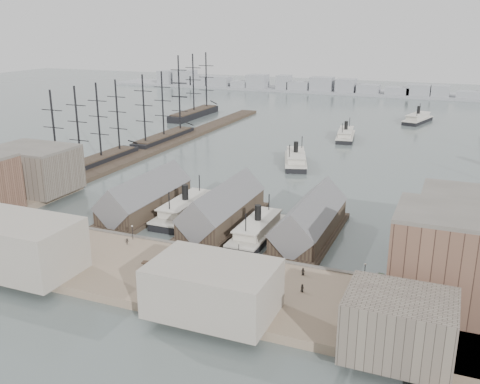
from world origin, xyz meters
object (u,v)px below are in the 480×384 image
at_px(tram, 375,292).
at_px(horse_cart_center, 154,265).
at_px(horse_cart_right, 262,294).
at_px(horse_cart_left, 54,243).
at_px(ferry_docked_west, 186,209).

xyz_separation_m(tram, horse_cart_center, (-49.48, -4.41, -1.11)).
bearing_deg(horse_cart_right, horse_cart_center, 85.04).
height_order(tram, horse_cart_right, tram).
distance_m(horse_cart_left, horse_cart_right, 58.49).
height_order(horse_cart_left, horse_cart_right, horse_cart_right).
xyz_separation_m(ferry_docked_west, horse_cart_right, (40.04, -41.78, 0.38)).
relative_size(ferry_docked_west, tram, 2.72).
relative_size(ferry_docked_west, horse_cart_left, 7.00).
xyz_separation_m(tram, horse_cart_right, (-21.60, -7.77, -1.08)).
bearing_deg(horse_cart_right, tram, -68.30).
bearing_deg(ferry_docked_west, horse_cart_left, -116.47).
bearing_deg(horse_cart_right, horse_cart_left, 86.80).
bearing_deg(tram, horse_cart_center, -168.53).
relative_size(horse_cart_center, horse_cart_right, 1.07).
height_order(horse_cart_left, horse_cart_center, horse_cart_center).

